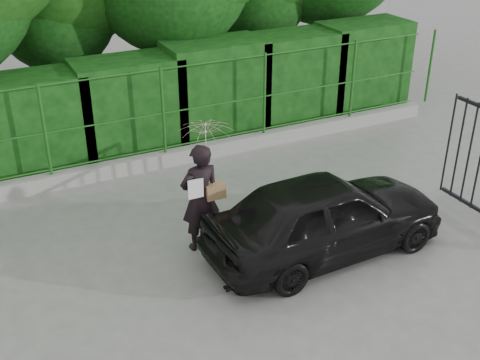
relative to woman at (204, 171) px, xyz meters
name	(u,v)px	position (x,y,z in m)	size (l,w,h in m)	color
ground	(247,291)	(0.05, -1.40, -1.34)	(80.00, 80.00, 0.00)	gray
kerb	(147,162)	(0.05, 3.10, -1.19)	(14.00, 0.25, 0.30)	#9E9E99
fence	(154,112)	(0.27, 3.10, -0.14)	(14.13, 0.06, 1.80)	#1D5919
hedge	(130,104)	(0.06, 4.10, -0.27)	(14.20, 1.20, 2.29)	black
woman	(204,171)	(0.00, 0.00, 0.00)	(0.91, 0.86, 2.13)	black
car	(325,215)	(1.61, -1.01, -0.67)	(1.58, 3.92, 1.34)	black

